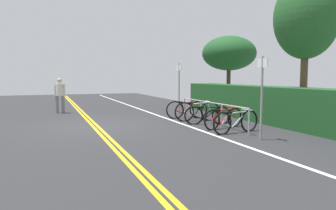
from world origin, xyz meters
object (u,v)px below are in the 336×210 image
object	(u,v)px
sign_post_far	(262,90)
tree_near_left	(229,54)
tree_mid	(306,18)
sign_post_near	(179,84)
bicycle_0	(187,110)
bicycle_1	(197,111)
bicycle_2	(207,115)
bicycle_3	(224,118)
bike_rack	(211,108)
bicycle_4	(236,122)
pedestrian	(60,93)

from	to	relation	value
sign_post_far	tree_near_left	distance (m)	8.60
sign_post_far	tree_mid	xyz separation A→B (m)	(-1.80, 3.18, 2.37)
sign_post_near	tree_mid	world-z (taller)	tree_mid
bicycle_0	sign_post_far	distance (m)	4.77
bicycle_1	bicycle_2	xyz separation A→B (m)	(0.91, -0.05, -0.04)
sign_post_far	tree_mid	bearing A→B (deg)	119.49
bicycle_2	bicycle_0	bearing A→B (deg)	-179.66
bicycle_3	sign_post_near	xyz separation A→B (m)	(-3.97, 0.11, 1.03)
bike_rack	bicycle_4	world-z (taller)	bike_rack
bicycle_1	bicycle_4	xyz separation A→B (m)	(2.69, -0.04, -0.03)
tree_near_left	bicycle_4	bearing A→B (deg)	-30.16
pedestrian	sign_post_near	distance (m)	5.51
bicycle_3	pedestrian	world-z (taller)	pedestrian
bicycle_2	bicycle_4	size ratio (longest dim) A/B	0.90
bike_rack	bicycle_4	xyz separation A→B (m)	(1.79, -0.12, -0.25)
bike_rack	bicycle_4	bearing A→B (deg)	-3.85
bicycle_4	tree_mid	bearing A→B (deg)	101.68
sign_post_far	sign_post_near	bearing A→B (deg)	178.44
bicycle_0	bicycle_1	xyz separation A→B (m)	(0.83, 0.06, 0.01)
bicycle_0	sign_post_near	bearing A→B (deg)	170.60
sign_post_near	sign_post_far	distance (m)	5.97
bicycle_1	bicycle_2	world-z (taller)	bicycle_1
bicycle_4	tree_mid	xyz separation A→B (m)	(-0.66, 3.21, 3.37)
tree_mid	bike_rack	bearing A→B (deg)	-110.02
bike_rack	bicycle_2	size ratio (longest dim) A/B	2.88
tree_mid	sign_post_far	bearing A→B (deg)	-60.51
bike_rack	bicycle_1	size ratio (longest dim) A/B	2.57
tree_mid	bicycle_4	bearing A→B (deg)	-78.32
tree_near_left	bicycle_3	bearing A→B (deg)	-33.22
sign_post_near	bicycle_2	bearing A→B (deg)	-3.86
bicycle_0	sign_post_far	xyz separation A→B (m)	(4.66, 0.05, 0.99)
bicycle_0	sign_post_near	xyz separation A→B (m)	(-1.31, 0.22, 1.00)
bicycle_3	pedestrian	bearing A→B (deg)	-143.03
sign_post_far	bicycle_0	bearing A→B (deg)	-179.34
bike_rack	tree_mid	world-z (taller)	tree_mid
pedestrian	tree_near_left	world-z (taller)	tree_near_left
sign_post_near	tree_near_left	size ratio (longest dim) A/B	0.59
bike_rack	bicycle_1	distance (m)	0.93
bicycle_2	bicycle_4	world-z (taller)	bicycle_4
bike_rack	sign_post_near	distance (m)	3.14
bicycle_4	bicycle_3	bearing A→B (deg)	174.25
sign_post_far	tree_near_left	xyz separation A→B (m)	(-7.60, 3.73, 1.55)
bicycle_3	bike_rack	bearing A→B (deg)	177.92
bike_rack	sign_post_far	xyz separation A→B (m)	(2.93, -0.09, 0.75)
bicycle_3	tree_mid	xyz separation A→B (m)	(0.20, 3.13, 3.38)
bicycle_0	bicycle_3	distance (m)	2.67
bike_rack	sign_post_far	distance (m)	3.02
bicycle_0	sign_post_far	world-z (taller)	sign_post_far
sign_post_near	tree_near_left	world-z (taller)	tree_near_left
bike_rack	tree_mid	xyz separation A→B (m)	(1.13, 3.09, 3.12)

